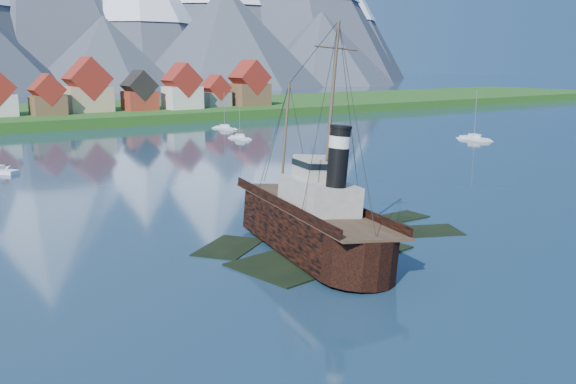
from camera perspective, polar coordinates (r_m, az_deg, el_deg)
ground at (r=67.26m, az=4.00°, el=-4.87°), size 1400.00×1400.00×0.00m
shoal at (r=70.04m, az=4.01°, el=-4.50°), size 31.71×21.24×1.14m
seawall at (r=187.35m, az=-22.54°, el=4.89°), size 600.00×2.50×2.00m
tugboat_wreck at (r=66.20m, az=1.00°, el=-2.41°), size 7.04×30.32×24.03m
sailboat_d at (r=159.34m, az=-4.30°, el=4.80°), size 3.24×7.77×10.31m
sailboat_e at (r=183.08m, az=-5.65°, el=5.66°), size 4.18×9.51×10.70m
sailboat_f at (r=163.23m, az=16.21°, el=4.55°), size 3.77×8.81×12.63m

